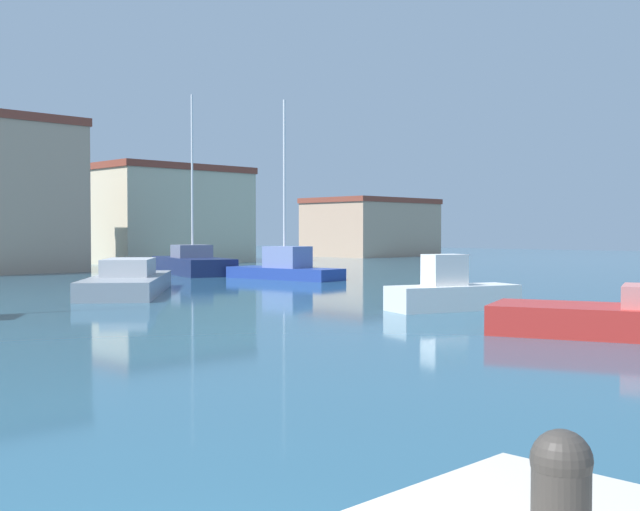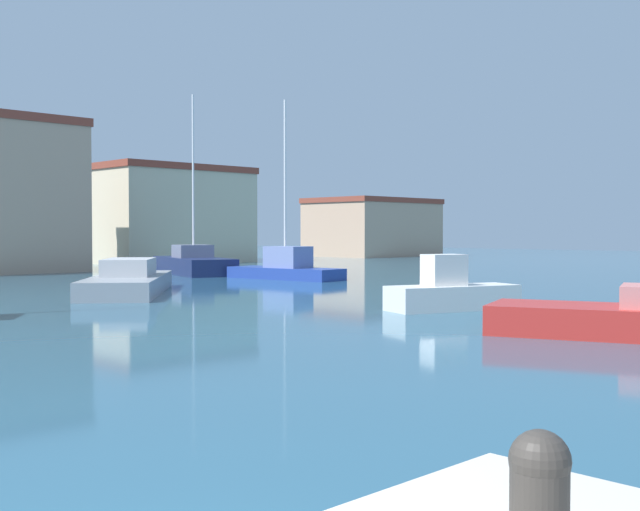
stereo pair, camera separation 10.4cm
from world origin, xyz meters
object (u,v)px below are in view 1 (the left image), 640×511
at_px(motorboat_white_inner_mooring, 452,292).
at_px(sailboat_blue_outer_mooring, 285,267).
at_px(mooring_bollard, 561,493).
at_px(motorboat_grey_mid_harbor, 128,281).
at_px(sailboat_navy_distant_east, 192,263).

bearing_deg(motorboat_white_inner_mooring, sailboat_blue_outer_mooring, 65.74).
bearing_deg(mooring_bollard, motorboat_grey_mid_harbor, 62.71).
height_order(mooring_bollard, sailboat_blue_outer_mooring, sailboat_blue_outer_mooring).
bearing_deg(motorboat_white_inner_mooring, motorboat_grey_mid_harbor, 106.11).
height_order(sailboat_navy_distant_east, sailboat_blue_outer_mooring, sailboat_navy_distant_east).
xyz_separation_m(mooring_bollard, sailboat_blue_outer_mooring, (24.03, 28.45, -0.72)).
distance_m(motorboat_grey_mid_harbor, sailboat_navy_distant_east, 14.22).
relative_size(mooring_bollard, motorboat_grey_mid_harbor, 0.07).
xyz_separation_m(motorboat_grey_mid_harbor, sailboat_navy_distant_east, (10.14, 9.97, 0.12)).
distance_m(mooring_bollard, sailboat_blue_outer_mooring, 37.25).
distance_m(mooring_bollard, motorboat_grey_mid_harbor, 29.08).
height_order(motorboat_grey_mid_harbor, sailboat_navy_distant_east, sailboat_navy_distant_east).
xyz_separation_m(sailboat_navy_distant_east, sailboat_blue_outer_mooring, (0.57, -7.35, 0.00)).
bearing_deg(sailboat_blue_outer_mooring, motorboat_white_inner_mooring, -114.26).
height_order(mooring_bollard, motorboat_white_inner_mooring, motorboat_white_inner_mooring).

